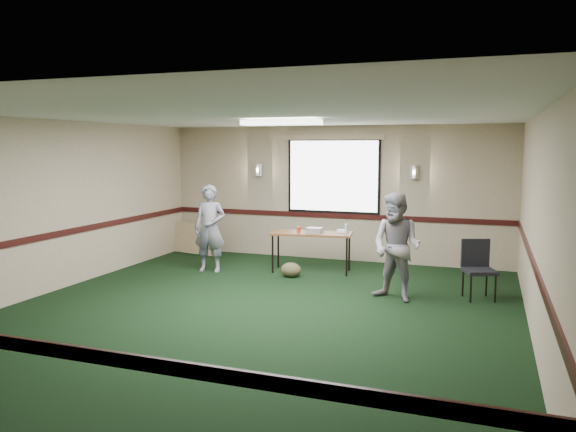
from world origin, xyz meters
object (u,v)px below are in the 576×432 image
(folding_table, at_px, (311,235))
(person_left, at_px, (210,228))
(projector, at_px, (315,230))
(conference_chair, at_px, (478,264))
(person_right, at_px, (397,247))

(folding_table, relative_size, person_left, 0.96)
(projector, xyz_separation_m, conference_chair, (2.83, -0.83, -0.26))
(conference_chair, relative_size, person_left, 0.55)
(folding_table, height_order, person_right, person_right)
(folding_table, distance_m, conference_chair, 3.03)
(conference_chair, height_order, person_left, person_left)
(folding_table, bearing_deg, person_left, -169.79)
(person_left, bearing_deg, conference_chair, -12.61)
(folding_table, distance_m, person_right, 2.26)
(projector, relative_size, conference_chair, 0.32)
(projector, xyz_separation_m, person_right, (1.69, -1.38, 0.03))
(folding_table, relative_size, projector, 5.40)
(folding_table, height_order, projector, projector)
(person_left, distance_m, person_right, 3.62)
(projector, relative_size, person_right, 0.18)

